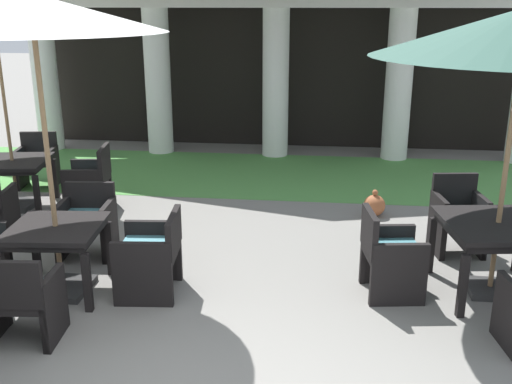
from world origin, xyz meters
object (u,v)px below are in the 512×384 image
(patio_chair_mid_left_east, at_px, (90,180))
(patio_chair_mid_left_north, at_px, (37,162))
(patio_chair_near_foreground_south, at_px, (20,300))
(terracotta_urn, at_px, (374,205))
(patio_table_near_foreground, at_px, (56,235))
(patio_umbrella_near_foreground, at_px, (32,16))
(patio_chair_far_back_north, at_px, (458,217))
(patio_chair_near_foreground_north, at_px, (87,222))
(patio_chair_near_foreground_east, at_px, (151,254))
(patio_table_mid_left, at_px, (13,167))
(patio_table_far_back, at_px, (497,231))
(patio_chair_far_back_west, at_px, (390,256))

(patio_chair_mid_left_east, bearing_deg, patio_chair_mid_left_north, 45.21)
(patio_chair_near_foreground_south, height_order, terracotta_urn, patio_chair_near_foreground_south)
(patio_table_near_foreground, height_order, patio_umbrella_near_foreground, patio_umbrella_near_foreground)
(patio_chair_mid_left_north, bearing_deg, patio_chair_far_back_north, 153.29)
(patio_chair_near_foreground_north, bearing_deg, patio_chair_mid_left_east, -74.57)
(terracotta_urn, bearing_deg, patio_chair_mid_left_north, 171.41)
(patio_table_near_foreground, xyz_separation_m, patio_chair_far_back_north, (4.18, 1.50, -0.19))
(patio_chair_near_foreground_east, xyz_separation_m, patio_chair_near_foreground_north, (-1.01, 0.85, -0.01))
(patio_table_near_foreground, xyz_separation_m, patio_chair_mid_left_east, (-0.68, 2.55, -0.21))
(patio_chair_far_back_north, bearing_deg, patio_table_near_foreground, 11.77)
(patio_chair_near_foreground_north, bearing_deg, patio_table_mid_left, -46.31)
(patio_chair_near_foreground_south, distance_m, patio_table_mid_left, 3.77)
(patio_chair_far_back_north, bearing_deg, patio_chair_near_foreground_north, -0.34)
(patio_chair_near_foreground_south, relative_size, patio_chair_mid_left_north, 0.99)
(patio_umbrella_near_foreground, relative_size, patio_chair_far_back_north, 3.28)
(patio_table_mid_left, bearing_deg, patio_umbrella_near_foreground, -54.13)
(patio_chair_mid_left_north, relative_size, patio_table_far_back, 0.73)
(patio_umbrella_near_foreground, xyz_separation_m, patio_chair_far_back_west, (3.29, 0.32, -2.28))
(patio_umbrella_near_foreground, distance_m, patio_table_far_back, 4.80)
(patio_chair_near_foreground_north, xyz_separation_m, patio_chair_mid_left_north, (-1.81, 2.48, 0.00))
(patio_chair_near_foreground_north, relative_size, patio_chair_far_back_west, 0.92)
(patio_chair_near_foreground_north, bearing_deg, patio_chair_near_foreground_east, 135.08)
(patio_chair_near_foreground_east, height_order, patio_chair_far_back_west, patio_chair_far_back_west)
(patio_chair_mid_left_north, bearing_deg, patio_chair_far_back_west, 139.91)
(patio_chair_near_foreground_east, bearing_deg, patio_table_far_back, -88.37)
(patio_umbrella_near_foreground, height_order, patio_chair_near_foreground_north, patio_umbrella_near_foreground)
(patio_chair_far_back_north, bearing_deg, patio_chair_far_back_west, 44.97)
(patio_table_mid_left, distance_m, patio_chair_mid_left_east, 1.08)
(patio_chair_near_foreground_east, relative_size, patio_chair_mid_left_north, 0.99)
(patio_umbrella_near_foreground, xyz_separation_m, patio_table_far_back, (4.32, 0.47, -2.03))
(patio_table_far_back, bearing_deg, patio_table_near_foreground, -173.86)
(patio_umbrella_near_foreground, bearing_deg, patio_chair_near_foreground_south, -85.14)
(patio_chair_mid_left_east, xyz_separation_m, patio_chair_far_back_north, (4.86, -1.05, 0.02))
(patio_chair_near_foreground_south, xyz_separation_m, terracotta_urn, (3.25, 3.56, -0.24))
(patio_chair_near_foreground_north, xyz_separation_m, patio_chair_far_back_west, (3.37, -0.61, 0.01))
(patio_table_near_foreground, height_order, patio_chair_far_back_north, patio_chair_far_back_north)
(patio_umbrella_near_foreground, relative_size, patio_chair_mid_left_east, 3.35)
(patio_chair_mid_left_east, height_order, terracotta_urn, patio_chair_mid_left_east)
(patio_chair_near_foreground_east, distance_m, patio_table_far_back, 3.42)
(patio_chair_mid_left_north, height_order, patio_table_far_back, patio_chair_mid_left_north)
(patio_chair_mid_left_east, bearing_deg, patio_chair_near_foreground_east, -156.12)
(patio_chair_near_foreground_south, xyz_separation_m, patio_table_far_back, (4.25, 1.40, 0.27))
(terracotta_urn, bearing_deg, patio_table_mid_left, -177.20)
(patio_chair_near_foreground_south, bearing_deg, patio_table_mid_left, 113.65)
(patio_chair_near_foreground_north, bearing_deg, patio_chair_far_back_north, -177.21)
(patio_chair_mid_left_east, height_order, patio_table_far_back, patio_chair_mid_left_east)
(patio_chair_near_foreground_east, height_order, patio_table_mid_left, patio_chair_near_foreground_east)
(patio_umbrella_near_foreground, relative_size, terracotta_urn, 7.86)
(patio_chair_near_foreground_east, height_order, terracotta_urn, patio_chair_near_foreground_east)
(patio_umbrella_near_foreground, distance_m, patio_chair_near_foreground_south, 2.48)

